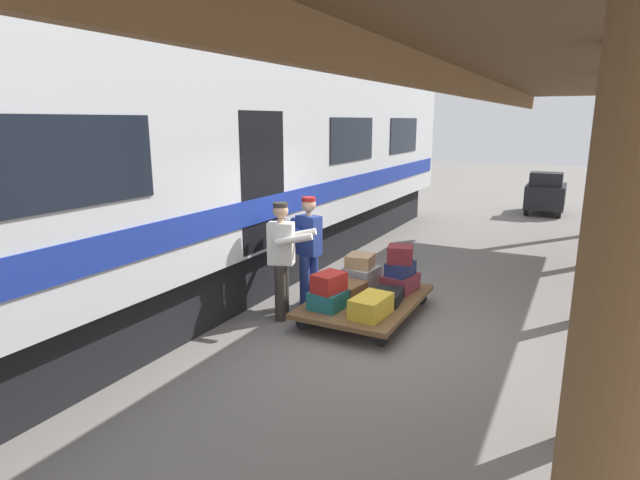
% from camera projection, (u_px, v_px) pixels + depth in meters
% --- Properties ---
extents(ground_plane, '(60.00, 60.00, 0.00)m').
position_uv_depth(ground_plane, '(385.00, 331.00, 7.01)').
color(ground_plane, slate).
extents(platform_canopy, '(3.20, 16.61, 3.56)m').
position_uv_depth(platform_canopy, '(605.00, 76.00, 5.25)').
color(platform_canopy, brown).
rests_on(platform_canopy, ground_plane).
extents(train_car, '(3.02, 18.02, 4.00)m').
position_uv_depth(train_car, '(184.00, 170.00, 8.08)').
color(train_car, silver).
rests_on(train_car, ground_plane).
extents(luggage_cart, '(1.43, 2.17, 0.27)m').
position_uv_depth(luggage_cart, '(366.00, 301.00, 7.52)').
color(luggage_cart, brown).
rests_on(luggage_cart, ground_plane).
extents(suitcase_burgundy_valise, '(0.49, 0.60, 0.25)m').
position_uv_depth(suitcase_burgundy_valise, '(400.00, 282.00, 7.86)').
color(suitcase_burgundy_valise, maroon).
rests_on(suitcase_burgundy_valise, luggage_cart).
extents(suitcase_brown_leather, '(0.55, 0.55, 0.19)m').
position_uv_depth(suitcase_brown_leather, '(346.00, 289.00, 7.64)').
color(suitcase_brown_leather, brown).
rests_on(suitcase_brown_leather, luggage_cart).
extents(suitcase_yellow_case, '(0.44, 0.66, 0.27)m').
position_uv_depth(suitcase_yellow_case, '(371.00, 306.00, 6.82)').
color(suitcase_yellow_case, gold).
rests_on(suitcase_yellow_case, luggage_cart).
extents(suitcase_teal_softside, '(0.46, 0.50, 0.25)m').
position_uv_depth(suitcase_teal_softside, '(328.00, 299.00, 7.11)').
color(suitcase_teal_softside, '#1E666B').
rests_on(suitcase_teal_softside, luggage_cart).
extents(suitcase_gray_aluminum, '(0.51, 0.54, 0.28)m').
position_uv_depth(suitcase_gray_aluminum, '(362.00, 276.00, 8.14)').
color(suitcase_gray_aluminum, '#9EA0A5').
rests_on(suitcase_gray_aluminum, luggage_cart).
extents(suitcase_black_hardshell, '(0.46, 0.56, 0.17)m').
position_uv_depth(suitcase_black_hardshell, '(387.00, 296.00, 7.35)').
color(suitcase_black_hardshell, black).
rests_on(suitcase_black_hardshell, luggage_cart).
extents(suitcase_red_plastic, '(0.41, 0.50, 0.26)m').
position_uv_depth(suitcase_red_plastic, '(329.00, 282.00, 7.04)').
color(suitcase_red_plastic, '#AD231E').
rests_on(suitcase_red_plastic, suitcase_teal_softside).
extents(suitcase_navy_fabric, '(0.39, 0.49, 0.20)m').
position_uv_depth(suitcase_navy_fabric, '(400.00, 269.00, 7.78)').
color(suitcase_navy_fabric, navy).
rests_on(suitcase_navy_fabric, suitcase_burgundy_valise).
extents(suitcase_tan_vintage, '(0.43, 0.46, 0.20)m').
position_uv_depth(suitcase_tan_vintage, '(360.00, 261.00, 8.10)').
color(suitcase_tan_vintage, tan).
rests_on(suitcase_tan_vintage, suitcase_gray_aluminum).
extents(suitcase_maroon_trunk, '(0.44, 0.44, 0.26)m').
position_uv_depth(suitcase_maroon_trunk, '(400.00, 254.00, 7.71)').
color(suitcase_maroon_trunk, maroon).
rests_on(suitcase_maroon_trunk, suitcase_navy_fabric).
extents(porter_in_overalls, '(0.72, 0.52, 1.70)m').
position_uv_depth(porter_in_overalls, '(308.00, 247.00, 7.82)').
color(porter_in_overalls, navy).
rests_on(porter_in_overalls, ground_plane).
extents(porter_by_door, '(0.73, 0.57, 1.70)m').
position_uv_depth(porter_by_door, '(283.00, 257.00, 7.29)').
color(porter_by_door, '#332D28').
rests_on(porter_by_door, ground_plane).
extents(baggage_tug, '(1.12, 1.72, 1.30)m').
position_uv_depth(baggage_tug, '(546.00, 194.00, 15.67)').
color(baggage_tug, black).
rests_on(baggage_tug, ground_plane).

